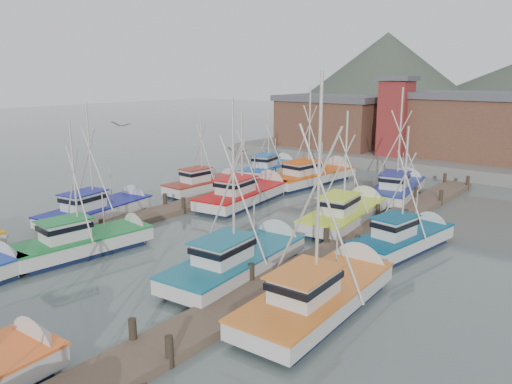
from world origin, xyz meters
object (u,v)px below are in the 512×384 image
Objects in this scene: lookout_tower at (395,115)px; boat_8 at (247,193)px; boat_4 at (91,241)px; boat_12 at (314,175)px.

boat_8 is at bearing -96.40° from lookout_tower.
boat_4 is 23.98m from boat_12.
boat_12 is (0.33, 9.44, 0.01)m from boat_8.
boat_8 is at bearing 97.56° from boat_4.
boat_12 is (-2.18, -12.98, -4.87)m from lookout_tower.
boat_8 is 9.45m from boat_12.
lookout_tower is 37.35m from boat_4.
lookout_tower is at bearing 92.99° from boat_4.
boat_4 reaches higher than boat_8.
boat_4 is 0.83× the size of boat_8.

